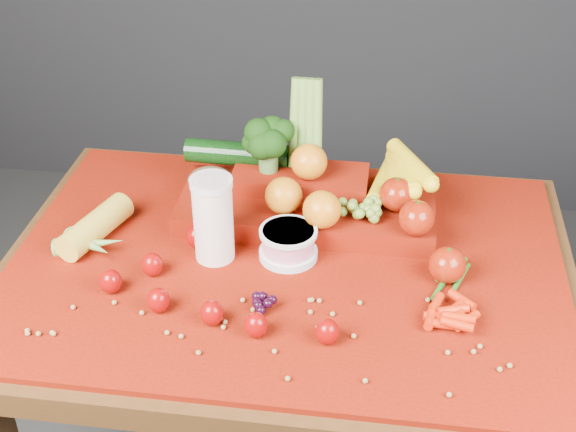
# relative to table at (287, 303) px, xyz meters

# --- Properties ---
(table) EXTENTS (1.10, 0.80, 0.75)m
(table) POSITION_rel_table_xyz_m (0.00, 0.00, 0.00)
(table) COLOR #371F0C
(table) RESTS_ON ground
(red_cloth) EXTENTS (1.05, 0.75, 0.01)m
(red_cloth) POSITION_rel_table_xyz_m (0.00, 0.00, 0.10)
(red_cloth) COLOR maroon
(red_cloth) RESTS_ON table
(milk_glass) EXTENTS (0.08, 0.08, 0.17)m
(milk_glass) POSITION_rel_table_xyz_m (-0.14, -0.01, 0.20)
(milk_glass) COLOR silver
(milk_glass) RESTS_ON red_cloth
(yogurt_bowl) EXTENTS (0.11, 0.11, 0.06)m
(yogurt_bowl) POSITION_rel_table_xyz_m (0.00, 0.01, 0.14)
(yogurt_bowl) COLOR silver
(yogurt_bowl) RESTS_ON red_cloth
(strawberry_scatter) EXTENTS (0.44, 0.28, 0.05)m
(strawberry_scatter) POSITION_rel_table_xyz_m (-0.13, -0.15, 0.13)
(strawberry_scatter) COLOR #920800
(strawberry_scatter) RESTS_ON red_cloth
(dark_grape_cluster) EXTENTS (0.06, 0.05, 0.03)m
(dark_grape_cluster) POSITION_rel_table_xyz_m (-0.03, -0.15, 0.12)
(dark_grape_cluster) COLOR black
(dark_grape_cluster) RESTS_ON red_cloth
(soybean_scatter) EXTENTS (0.84, 0.24, 0.01)m
(soybean_scatter) POSITION_rel_table_xyz_m (0.00, -0.20, 0.11)
(soybean_scatter) COLOR olive
(soybean_scatter) RESTS_ON red_cloth
(corn_ear) EXTENTS (0.23, 0.26, 0.06)m
(corn_ear) POSITION_rel_table_xyz_m (-0.38, -0.01, 0.13)
(corn_ear) COLOR gold
(corn_ear) RESTS_ON red_cloth
(potato) EXTENTS (0.11, 0.08, 0.07)m
(potato) POSITION_rel_table_xyz_m (-0.19, 0.20, 0.14)
(potato) COLOR brown
(potato) RESTS_ON red_cloth
(baby_carrot_pile) EXTENTS (0.17, 0.17, 0.03)m
(baby_carrot_pile) POSITION_rel_table_xyz_m (0.29, -0.12, 0.12)
(baby_carrot_pile) COLOR red
(baby_carrot_pile) RESTS_ON red_cloth
(green_bean_pile) EXTENTS (0.14, 0.12, 0.01)m
(green_bean_pile) POSITION_rel_table_xyz_m (0.31, -0.01, 0.11)
(green_bean_pile) COLOR #205F15
(green_bean_pile) RESTS_ON red_cloth
(produce_mound) EXTENTS (0.59, 0.36, 0.27)m
(produce_mound) POSITION_rel_table_xyz_m (0.04, 0.16, 0.17)
(produce_mound) COLOR maroon
(produce_mound) RESTS_ON red_cloth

